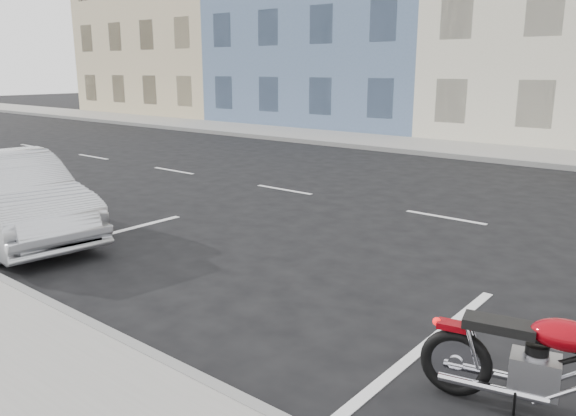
{
  "coord_description": "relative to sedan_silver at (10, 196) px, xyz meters",
  "views": [
    {
      "loc": [
        2.22,
        -9.9,
        2.75
      ],
      "look_at": [
        -2.76,
        -3.81,
        0.8
      ],
      "focal_mm": 35.0,
      "sensor_mm": 36.0,
      "label": 1
    }
  ],
  "objects": [
    {
      "name": "bldg_far_west",
      "position": [
        -18.93,
        22.11,
        5.29
      ],
      "size": [
        12.0,
        12.0,
        12.0
      ],
      "primitive_type": "cube",
      "color": "#CAB88F",
      "rests_on": "ground"
    },
    {
      "name": "sedan_silver",
      "position": [
        0.0,
        0.0,
        0.0
      ],
      "size": [
        4.44,
        2.02,
        1.41
      ],
      "primitive_type": "imported",
      "rotation": [
        0.0,
        0.0,
        1.44
      ],
      "color": "#B1B4B9",
      "rests_on": "ground"
    },
    {
      "name": "curb_far",
      "position": [
        2.07,
        12.81,
        -0.63
      ],
      "size": [
        80.0,
        0.12,
        0.16
      ],
      "primitive_type": "cube",
      "color": "gray",
      "rests_on": "ground"
    },
    {
      "name": "ground",
      "position": [
        7.07,
        5.81,
        -0.71
      ],
      "size": [
        120.0,
        120.0,
        0.0
      ],
      "primitive_type": "plane",
      "color": "black",
      "rests_on": "ground"
    },
    {
      "name": "sidewalk_far",
      "position": [
        2.07,
        14.51,
        -0.63
      ],
      "size": [
        80.0,
        3.4,
        0.15
      ],
      "primitive_type": "cube",
      "color": "gray",
      "rests_on": "ground"
    }
  ]
}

